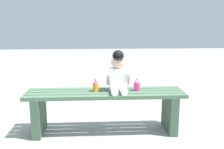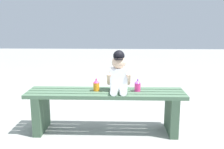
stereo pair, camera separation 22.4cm
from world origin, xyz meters
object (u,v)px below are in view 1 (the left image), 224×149
park_bench (105,104)px  child_figure (118,74)px  sippy_cup_right (137,85)px  sippy_cup_left (96,85)px

park_bench → child_figure: child_figure is taller
sippy_cup_right → sippy_cup_left: bearing=180.0°
child_figure → sippy_cup_left: 0.25m
park_bench → sippy_cup_right: (0.31, 0.01, 0.19)m
child_figure → sippy_cup_right: (0.19, 0.01, -0.12)m
park_bench → sippy_cup_right: bearing=2.7°
sippy_cup_left → sippy_cup_right: same height
child_figure → sippy_cup_left: (-0.22, 0.01, -0.12)m
park_bench → sippy_cup_left: bearing=170.9°
child_figure → sippy_cup_right: child_figure is taller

